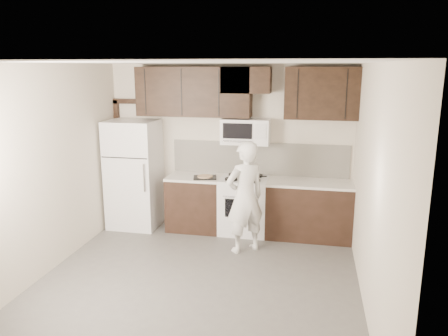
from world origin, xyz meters
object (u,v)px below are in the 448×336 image
(microwave, at_px, (246,131))
(person, at_px, (245,197))
(stove, at_px, (244,205))
(refrigerator, at_px, (134,174))

(microwave, bearing_deg, person, -81.05)
(stove, distance_m, refrigerator, 1.90)
(person, bearing_deg, refrigerator, -57.58)
(person, bearing_deg, stove, -118.11)
(stove, relative_size, refrigerator, 0.52)
(stove, xyz_separation_m, microwave, (-0.00, 0.12, 1.19))
(stove, bearing_deg, microwave, 90.10)
(microwave, bearing_deg, stove, -89.90)
(stove, bearing_deg, refrigerator, -178.49)
(microwave, relative_size, refrigerator, 0.42)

